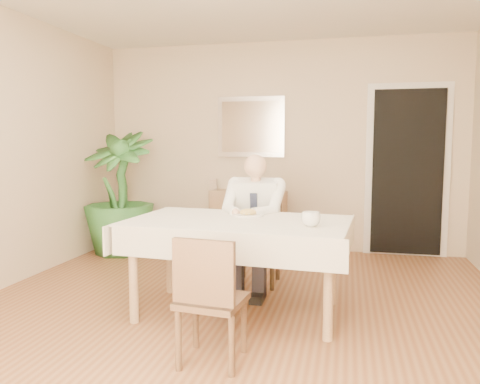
% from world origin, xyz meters
% --- Properties ---
extents(room, '(5.00, 5.02, 2.60)m').
position_xyz_m(room, '(0.00, 0.00, 1.30)').
color(room, brown).
rests_on(room, ground).
extents(doorway, '(0.96, 0.07, 2.10)m').
position_xyz_m(doorway, '(1.55, 2.46, 1.00)').
color(doorway, silver).
rests_on(doorway, ground).
extents(mirror, '(0.86, 0.04, 0.76)m').
position_xyz_m(mirror, '(-0.35, 2.47, 1.55)').
color(mirror, silver).
rests_on(mirror, room).
extents(dining_table, '(1.79, 1.14, 0.75)m').
position_xyz_m(dining_table, '(0.03, 0.14, 0.67)').
color(dining_table, '#9C7C54').
rests_on(dining_table, ground).
extents(chair_far, '(0.45, 0.45, 0.86)m').
position_xyz_m(chair_far, '(0.03, 1.02, 0.48)').
color(chair_far, '#3F2815').
rests_on(chair_far, ground).
extents(chair_near, '(0.42, 0.42, 0.81)m').
position_xyz_m(chair_near, '(0.07, -0.77, 0.45)').
color(chair_near, '#3F2815').
rests_on(chair_near, ground).
extents(seated_man, '(0.48, 0.72, 1.24)m').
position_xyz_m(seated_man, '(0.03, 0.74, 0.69)').
color(seated_man, white).
rests_on(seated_man, ground).
extents(plate, '(0.26, 0.26, 0.02)m').
position_xyz_m(plate, '(0.07, 0.36, 0.76)').
color(plate, white).
rests_on(plate, dining_table).
extents(food, '(0.14, 0.14, 0.06)m').
position_xyz_m(food, '(0.07, 0.36, 0.78)').
color(food, olive).
rests_on(food, dining_table).
extents(knife, '(0.01, 0.13, 0.01)m').
position_xyz_m(knife, '(0.11, 0.30, 0.78)').
color(knife, silver).
rests_on(knife, dining_table).
extents(fork, '(0.01, 0.13, 0.01)m').
position_xyz_m(fork, '(0.03, 0.30, 0.78)').
color(fork, silver).
rests_on(fork, dining_table).
extents(coffee_mug, '(0.18, 0.18, 0.11)m').
position_xyz_m(coffee_mug, '(0.61, -0.02, 0.81)').
color(coffee_mug, white).
rests_on(coffee_mug, dining_table).
extents(sideboard, '(0.96, 0.40, 0.75)m').
position_xyz_m(sideboard, '(-0.35, 2.32, 0.38)').
color(sideboard, '#9C7C54').
rests_on(sideboard, ground).
extents(photo_frame_left, '(0.10, 0.02, 0.14)m').
position_xyz_m(photo_frame_left, '(-0.82, 2.36, 0.82)').
color(photo_frame_left, silver).
rests_on(photo_frame_left, sideboard).
extents(photo_frame_center, '(0.10, 0.02, 0.14)m').
position_xyz_m(photo_frame_center, '(-0.48, 2.32, 0.82)').
color(photo_frame_center, silver).
rests_on(photo_frame_center, sideboard).
extents(photo_frame_right, '(0.10, 0.02, 0.14)m').
position_xyz_m(photo_frame_right, '(-0.27, 2.35, 0.82)').
color(photo_frame_right, silver).
rests_on(photo_frame_right, sideboard).
extents(potted_palm, '(0.89, 0.89, 1.49)m').
position_xyz_m(potted_palm, '(-1.84, 1.79, 0.75)').
color(potted_palm, '#255621').
rests_on(potted_palm, ground).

